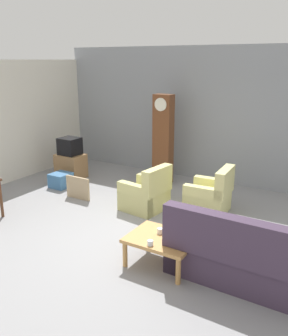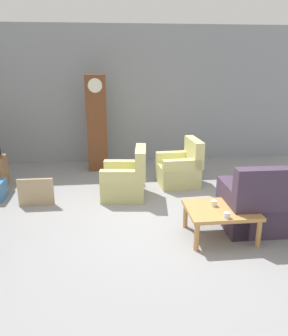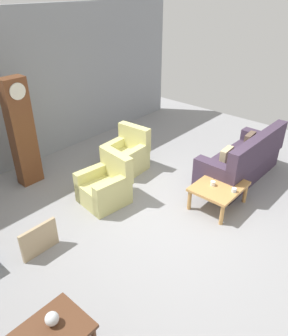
% 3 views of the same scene
% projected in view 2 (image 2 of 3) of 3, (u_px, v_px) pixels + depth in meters
% --- Properties ---
extents(ground_plane, '(10.40, 10.40, 0.00)m').
position_uv_depth(ground_plane, '(157.00, 223.00, 5.18)').
color(ground_plane, gray).
extents(garage_door_wall, '(8.40, 0.16, 3.20)m').
position_uv_depth(garage_door_wall, '(136.00, 95.00, 8.10)').
color(garage_door_wall, gray).
rests_on(garage_door_wall, ground_plane).
extents(armchair_olive_near, '(0.88, 0.85, 0.92)m').
position_uv_depth(armchair_olive_near, '(126.00, 181.00, 6.11)').
color(armchair_olive_near, '#CCC67A').
rests_on(armchair_olive_near, ground_plane).
extents(armchair_olive_far, '(0.84, 0.81, 0.92)m').
position_uv_depth(armchair_olive_far, '(180.00, 169.00, 6.74)').
color(armchair_olive_far, '#D5D082').
rests_on(armchair_olive_far, ground_plane).
extents(coffee_table_wood, '(0.96, 0.76, 0.43)m').
position_uv_depth(coffee_table_wood, '(221.00, 212.00, 4.68)').
color(coffee_table_wood, tan).
rests_on(coffee_table_wood, ground_plane).
extents(grandfather_clock, '(0.44, 0.30, 2.12)m').
position_uv_depth(grandfather_clock, '(97.00, 124.00, 7.41)').
color(grandfather_clock, brown).
rests_on(grandfather_clock, ground_plane).
extents(framed_picture_leaning, '(0.60, 0.05, 0.49)m').
position_uv_depth(framed_picture_leaning, '(36.00, 192.00, 5.73)').
color(framed_picture_leaning, tan).
rests_on(framed_picture_leaning, ground_plane).
extents(cup_white_porcelain, '(0.09, 0.09, 0.08)m').
position_uv_depth(cup_white_porcelain, '(214.00, 203.00, 4.72)').
color(cup_white_porcelain, white).
rests_on(cup_white_porcelain, coffee_table_wood).
extents(cup_blue_rimmed, '(0.08, 0.08, 0.07)m').
position_uv_depth(cup_blue_rimmed, '(227.00, 215.00, 4.37)').
color(cup_blue_rimmed, silver).
rests_on(cup_blue_rimmed, coffee_table_wood).
extents(bowl_white_stacked, '(0.15, 0.15, 0.08)m').
position_uv_depth(bowl_white_stacked, '(240.00, 208.00, 4.58)').
color(bowl_white_stacked, white).
rests_on(bowl_white_stacked, coffee_table_wood).
extents(bowl_shallow_green, '(0.14, 0.14, 0.08)m').
position_uv_depth(bowl_shallow_green, '(232.00, 201.00, 4.79)').
color(bowl_shallow_green, '#B2C69E').
rests_on(bowl_shallow_green, coffee_table_wood).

